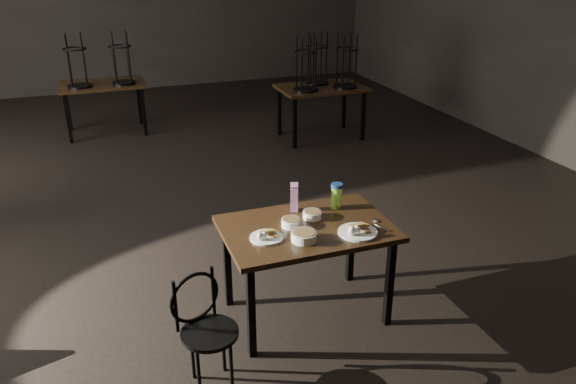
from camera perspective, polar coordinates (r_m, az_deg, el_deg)
name	(u,v)px	position (r m, az deg, el deg)	size (l,w,h in m)	color
main_table	(307,236)	(4.05, 1.93, -4.47)	(1.20, 0.80, 0.75)	black
plate_left	(266,236)	(3.84, -2.24, -4.47)	(0.23, 0.23, 0.07)	white
plate_right	(358,230)	(3.93, 7.08, -3.89)	(0.28, 0.28, 0.09)	white
bowl_near	(291,222)	(3.99, 0.35, -3.10)	(0.14, 0.14, 0.06)	white
bowl_far	(312,214)	(4.11, 2.47, -2.29)	(0.14, 0.14, 0.05)	white
bowl_big	(304,236)	(3.81, 1.62, -4.49)	(0.18, 0.18, 0.06)	white
juice_carton	(294,198)	(4.19, 0.64, -0.59)	(0.07, 0.07, 0.23)	#83176B
water_bottle	(337,196)	(4.25, 4.95, -0.37)	(0.11, 0.11, 0.20)	#87C53A
spoon	(377,222)	(4.11, 8.99, -2.98)	(0.06, 0.20, 0.01)	silver
bentwood_chair	(204,322)	(3.60, -8.53, -12.96)	(0.40, 0.39, 0.76)	black
bg_table_right	(322,85)	(8.06, 3.45, 10.81)	(1.20, 0.80, 1.48)	black
bg_table_far	(102,84)	(8.67, -18.37, 10.42)	(1.20, 0.80, 1.48)	black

